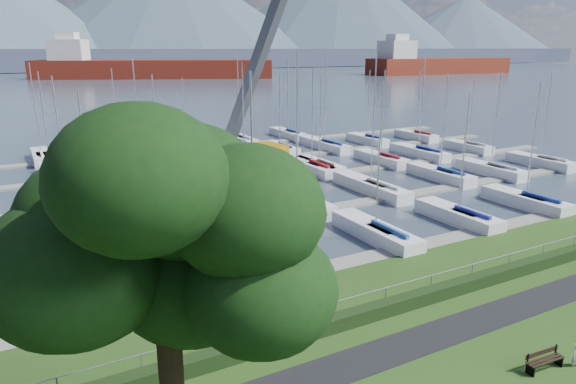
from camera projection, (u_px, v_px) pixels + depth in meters
path at (444, 332)px, 23.53m from camera, size 160.00×2.00×0.04m
water at (41, 76)px, 246.03m from camera, size 800.00×540.00×0.20m
hedge at (406, 302)px, 25.64m from camera, size 80.00×0.70×0.70m
fence at (402, 283)px, 25.75m from camera, size 80.00×0.04×0.04m
foothill at (32, 59)px, 303.49m from camera, size 900.00×80.00×12.00m
docks at (217, 189)px, 48.12m from camera, size 90.00×41.60×0.25m
bench_right at (544, 360)px, 20.75m from camera, size 1.83×0.55×0.85m
tree at (161, 242)px, 13.06m from camera, size 8.20×7.30×11.88m
crane at (265, 130)px, 47.10m from camera, size 6.63×13.19×22.35m
cargo_ship_mid at (144, 69)px, 223.63m from camera, size 100.50×55.96×21.50m
cargo_ship_east at (433, 66)px, 261.76m from camera, size 80.47×22.12×21.50m
sailboat_fleet at (176, 129)px, 47.37m from camera, size 73.64×49.78×13.69m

